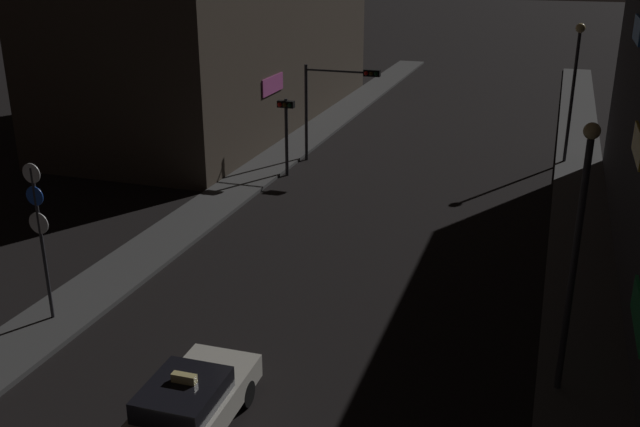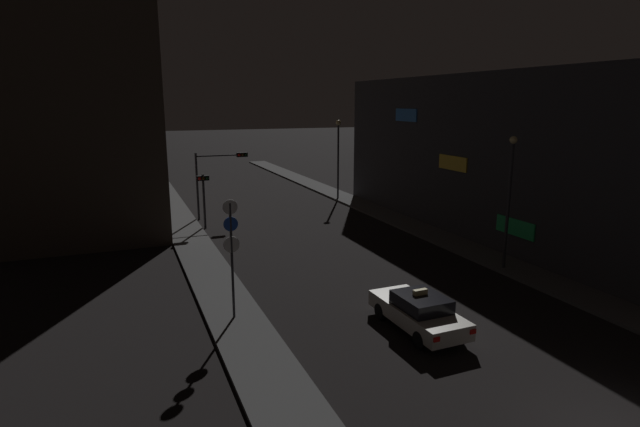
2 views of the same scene
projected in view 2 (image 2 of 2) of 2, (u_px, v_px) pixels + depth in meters
The scene contains 10 objects.
sidewalk_left at pixel (178, 217), 37.74m from camera, with size 2.25×64.89×0.15m, color #4C4C4C.
sidewalk_right at pixel (356, 203), 43.06m from camera, with size 2.25×64.89×0.15m, color #4C4C4C.
building_facade_left at pixel (77, 86), 38.69m from camera, with size 10.22×26.48×19.11m.
building_facade_right at pixel (502, 154), 33.33m from camera, with size 7.73×28.90×10.12m.
taxi at pixel (419, 311), 19.10m from camera, with size 1.91×4.49×1.62m.
traffic_light_overhead at pixel (217, 170), 36.93m from camera, with size 3.83×0.42×4.87m.
traffic_light_left_kerb at pixel (204, 190), 34.03m from camera, with size 0.80×0.42×3.70m.
sign_pole_left at pixel (232, 248), 19.41m from camera, with size 0.63×0.10×4.69m.
street_lamp_near_block at pixel (509, 191), 25.15m from camera, with size 0.37×0.37×6.65m.
street_lamp_far_block at pixel (338, 148), 43.84m from camera, with size 0.46×0.46×6.76m.
Camera 2 is at (-11.19, -7.65, 8.42)m, focal length 28.62 mm.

